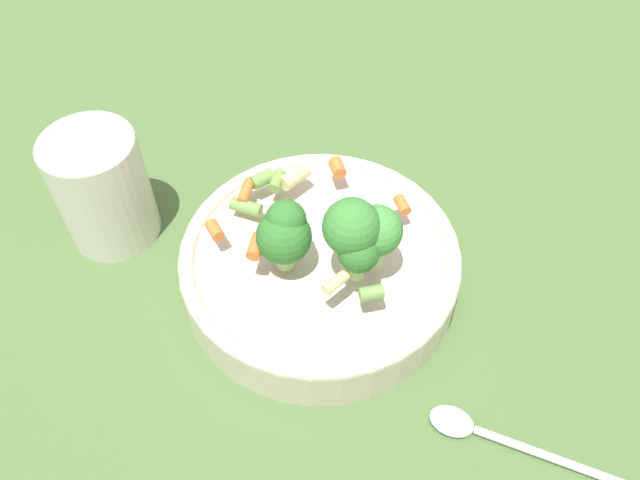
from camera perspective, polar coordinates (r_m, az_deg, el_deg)
The scene contains 5 objects.
ground_plane at distance 0.59m, azimuth -0.00°, elevation -3.84°, with size 3.00×3.00×0.00m, color #4C6B38.
bowl at distance 0.57m, azimuth -0.00°, elevation -2.22°, with size 0.25×0.25×0.05m.
pasta_salad at distance 0.50m, azimuth 0.89°, elevation 0.82°, with size 0.18×0.16×0.08m.
cup at distance 0.62m, azimuth -19.32°, elevation 4.55°, with size 0.09×0.09×0.12m.
spoon at distance 0.53m, azimuth 16.77°, elevation -17.23°, with size 0.19×0.08×0.01m.
Camera 1 is at (0.02, -0.34, 0.48)m, focal length 35.00 mm.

